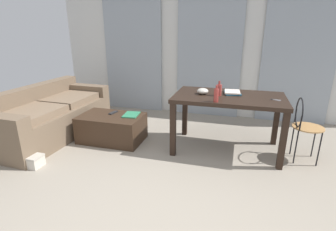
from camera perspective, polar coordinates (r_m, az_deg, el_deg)
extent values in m
plane|color=gray|center=(3.38, 3.81, -9.62)|extent=(7.66, 7.66, 0.00)
cube|color=silver|center=(4.96, 9.19, 14.94)|extent=(5.81, 0.10, 2.59)
cube|color=#99A3AD|center=(5.27, -7.72, 13.95)|extent=(1.16, 0.03, 2.35)
cube|color=#99A3AD|center=(4.88, 8.99, 13.52)|extent=(1.16, 0.03, 2.35)
cube|color=#99A3AD|center=(4.93, 26.76, 11.84)|extent=(1.16, 0.03, 2.35)
cube|color=brown|center=(4.40, -24.11, -1.28)|extent=(0.96, 2.02, 0.44)
cube|color=brown|center=(4.53, -27.98, 3.68)|extent=(0.28, 1.99, 0.31)
cube|color=brown|center=(4.98, -17.87, 5.41)|extent=(0.89, 0.23, 0.18)
cube|color=#7D664F|center=(4.58, -20.85, 3.41)|extent=(0.67, 0.78, 0.10)
cube|color=#7D664F|center=(4.02, -27.76, 0.43)|extent=(0.67, 0.78, 0.10)
cube|color=#382619|center=(3.93, -12.22, -2.70)|extent=(0.91, 0.58, 0.39)
cube|color=black|center=(3.48, 13.27, 3.86)|extent=(1.42, 0.83, 0.05)
cube|color=black|center=(3.34, 1.11, -3.13)|extent=(0.07, 0.07, 0.71)
cube|color=black|center=(3.30, 23.93, -5.18)|extent=(0.07, 0.07, 0.71)
cube|color=black|center=(4.01, 3.75, 0.60)|extent=(0.07, 0.07, 0.71)
cube|color=black|center=(3.97, 22.66, -1.05)|extent=(0.07, 0.07, 0.71)
cylinder|color=#B7844C|center=(3.62, 28.42, -2.31)|extent=(0.37, 0.37, 0.02)
cylinder|color=black|center=(3.62, 30.27, -6.51)|extent=(0.02, 0.02, 0.44)
cylinder|color=black|center=(3.84, 29.37, -4.93)|extent=(0.02, 0.02, 0.44)
cylinder|color=black|center=(3.55, 26.27, -6.27)|extent=(0.02, 0.02, 0.44)
cylinder|color=black|center=(3.79, 25.62, -4.67)|extent=(0.02, 0.02, 0.44)
torus|color=black|center=(3.53, 26.87, 0.64)|extent=(0.02, 0.36, 0.36)
cylinder|color=black|center=(3.41, 27.12, -1.56)|extent=(0.02, 0.02, 0.18)
cylinder|color=black|center=(3.71, 26.24, 0.07)|extent=(0.02, 0.02, 0.18)
cylinder|color=#99332D|center=(3.43, 11.13, 5.48)|extent=(0.07, 0.07, 0.14)
cylinder|color=#99332D|center=(3.41, 11.23, 7.05)|extent=(0.03, 0.03, 0.05)
cylinder|color=#99332D|center=(3.13, 10.55, 4.37)|extent=(0.06, 0.06, 0.16)
cylinder|color=#99332D|center=(3.10, 10.65, 6.16)|extent=(0.02, 0.02, 0.04)
ellipsoid|color=beige|center=(3.49, 7.63, 5.33)|extent=(0.15, 0.15, 0.08)
cube|color=#1E668C|center=(3.59, 13.97, 4.84)|extent=(0.24, 0.29, 0.02)
cube|color=silver|center=(3.58, 13.94, 5.08)|extent=(0.22, 0.26, 0.02)
cube|color=#9EA0A5|center=(3.44, 22.85, 3.19)|extent=(0.09, 0.03, 0.00)
torus|color=#262628|center=(3.44, 21.81, 3.33)|extent=(0.03, 0.03, 0.00)
cube|color=#9EA0A5|center=(3.42, 22.77, 3.13)|extent=(0.08, 0.06, 0.00)
torus|color=#262628|center=(3.45, 21.85, 3.36)|extent=(0.03, 0.03, 0.00)
cube|color=#232326|center=(3.96, -11.92, 0.63)|extent=(0.08, 0.17, 0.02)
cube|color=#2D7F56|center=(3.83, -8.07, 0.19)|extent=(0.24, 0.31, 0.02)
cube|color=beige|center=(3.63, -28.18, -8.84)|extent=(0.32, 0.18, 0.12)
cube|color=beige|center=(3.60, -28.36, -7.82)|extent=(0.33, 0.19, 0.02)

